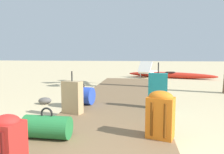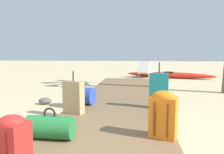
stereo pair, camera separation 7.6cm
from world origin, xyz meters
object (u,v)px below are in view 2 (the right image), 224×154
suitcase_tan (74,97)px  backpack_orange (163,113)px  duffel_bag_green (50,127)px  lounge_chair (147,71)px  duffel_bag_blue (82,95)px  suitcase_teal (159,91)px  backpack_red (12,142)px  kayak (169,75)px

suitcase_tan → backpack_orange: size_ratio=1.25×
duffel_bag_green → lounge_chair: (1.58, 8.18, 0.10)m
suitcase_tan → lounge_chair: size_ratio=0.48×
duffel_bag_blue → lounge_chair: bearing=75.2°
suitcase_teal → backpack_red: bearing=-122.0°
suitcase_tan → kayak: bearing=68.4°
backpack_orange → backpack_red: 1.78m
backpack_orange → duffel_bag_blue: bearing=132.4°
duffel_bag_blue → suitcase_teal: size_ratio=0.63×
backpack_orange → suitcase_teal: bearing=86.7°
backpack_orange → backpack_red: size_ratio=1.15×
suitcase_teal → kayak: 6.35m
lounge_chair → kayak: lounge_chair is taller
duffel_bag_blue → lounge_chair: size_ratio=0.36×
backpack_red → suitcase_teal: 2.96m
duffel_bag_blue → suitcase_teal: 1.64m
backpack_red → lounge_chair: size_ratio=0.33×
duffel_bag_green → kayak: duffel_bag_green is taller
lounge_chair → duffel_bag_green: bearing=-100.9°
duffel_bag_blue → duffel_bag_green: bearing=-87.5°
backpack_red → lounge_chair: 9.11m
backpack_red → suitcase_teal: bearing=58.0°
backpack_red → kayak: 9.16m
suitcase_tan → kayak: size_ratio=0.19×
duffel_bag_blue → backpack_orange: bearing=-47.6°
backpack_red → suitcase_teal: (1.57, 2.51, 0.07)m
suitcase_tan → duffel_bag_blue: size_ratio=1.34×
duffel_bag_green → kayak: bearing=71.6°
kayak → lounge_chair: bearing=169.1°
suitcase_tan → duffel_bag_green: bearing=-87.9°
duffel_bag_blue → backpack_red: backpack_red is taller
duffel_bag_blue → backpack_red: (0.06, -2.68, 0.09)m
duffel_bag_blue → suitcase_teal: bearing=-5.8°
suitcase_tan → suitcase_teal: 1.68m
suitcase_tan → backpack_orange: (1.50, -0.96, 0.03)m
suitcase_teal → duffel_bag_green: bearing=-131.8°
backpack_orange → duffel_bag_green: size_ratio=1.02×
lounge_chair → kayak: (1.07, -0.21, -0.18)m
suitcase_tan → kayak: (2.69, 6.81, -0.23)m
duffel_bag_blue → duffel_bag_green: duffel_bag_blue is taller
kayak → suitcase_tan: bearing=-111.6°
duffel_bag_blue → backpack_red: bearing=-88.8°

